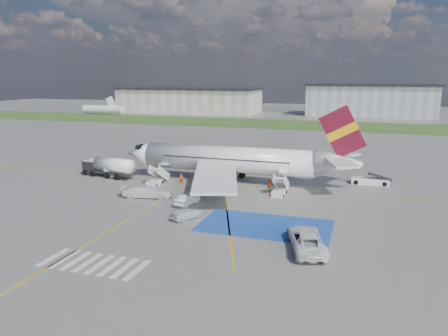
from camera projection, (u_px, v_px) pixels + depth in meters
The scene contains 22 objects.
ground at pixel (193, 207), 53.54m from camera, with size 400.00×400.00×0.00m, color #60605E.
grass_strip at pixel (304, 125), 141.76m from camera, with size 400.00×30.00×0.01m, color #2D4C1E.
taxiway_line_main at pixel (224, 184), 64.69m from camera, with size 120.00×0.20×0.01m, color gold.
taxiway_line_cross at pixel (113, 229), 45.79m from camera, with size 0.20×60.00×0.01m, color gold.
taxiway_line_diag at pixel (224, 184), 64.69m from camera, with size 0.20×60.00×0.01m, color gold.
staging_box at pixel (265, 226), 46.76m from camera, with size 14.00×8.00×0.01m, color #1A45A0.
crosswalk at pixel (94, 263), 37.38m from camera, with size 9.00×4.00×0.01m.
terminal_west at pixel (189, 101), 190.11m from camera, with size 60.00×22.00×10.00m, color #9E9588.
terminal_centre at pixel (370, 101), 171.52m from camera, with size 48.00×18.00×12.00m, color gray.
airliner at pixel (237, 160), 65.38m from camera, with size 36.81×32.95×11.92m.
airstairs_fwd at pixel (156, 180), 64.41m from camera, with size 1.90×5.20×3.60m.
airstairs_aft at pixel (279, 190), 58.73m from camera, with size 1.90×5.20×3.60m.
fuel_tanker at pixel (109, 169), 69.12m from camera, with size 9.38×3.97×3.11m.
gpu_cart at pixel (111, 173), 68.77m from camera, with size 2.04×1.50×1.56m.
belt_loader at pixel (370, 181), 64.58m from camera, with size 5.77×2.30×1.71m.
car_silver_a at pixel (186, 213), 48.92m from camera, with size 1.57×3.90×1.33m, color silver.
car_silver_b at pixel (187, 199), 54.27m from camera, with size 1.46×4.18×1.38m, color #A6A8AD.
van_white_a at pixel (306, 236), 40.45m from camera, with size 2.87×6.22×2.33m, color white.
van_white_b at pixel (147, 190), 57.39m from camera, with size 2.06×5.07×1.99m, color white.
crew_fwd at pixel (181, 179), 64.58m from camera, with size 0.58×0.38×1.59m, color orange.
crew_nose at pixel (134, 170), 69.88m from camera, with size 0.88×0.68×1.80m, color orange.
crew_aft at pixel (270, 186), 59.68m from camera, with size 1.08×0.45×1.85m, color orange.
Camera 1 is at (19.75, -47.58, 15.81)m, focal length 35.00 mm.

